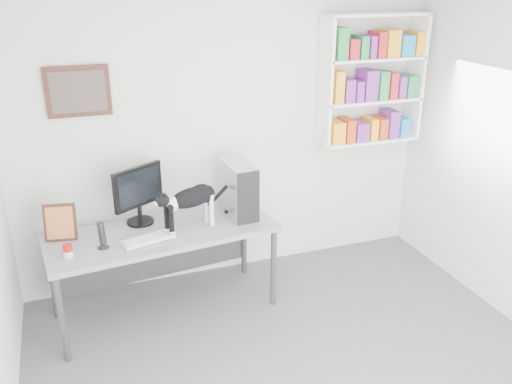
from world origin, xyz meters
TOP-DOWN VIEW (x-y plane):
  - room at (0.00, 0.00)m, footprint 4.01×4.01m
  - bookshelf at (1.40, 1.85)m, footprint 1.03×0.28m
  - wall_art at (-1.30, 1.97)m, footprint 0.52×0.04m
  - desk at (-0.78, 1.43)m, footprint 1.97×0.93m
  - monitor at (-0.93, 1.65)m, footprint 0.54×0.45m
  - keyboard at (-0.92, 1.28)m, footprint 0.45×0.27m
  - pc_tower at (-0.07, 1.54)m, footprint 0.24×0.50m
  - speaker at (-1.27, 1.28)m, footprint 0.13×0.13m
  - leaning_print at (-1.57, 1.55)m, footprint 0.27×0.15m
  - soup_can at (-1.54, 1.21)m, footprint 0.09×0.09m
  - cat at (-0.54, 1.36)m, footprint 0.65×0.37m

SIDE VIEW (x-z plane):
  - desk at x=-0.78m, z-range 0.00..0.79m
  - keyboard at x=-0.92m, z-range 0.79..0.82m
  - soup_can at x=-1.54m, z-range 0.79..0.90m
  - speaker at x=-1.27m, z-range 0.79..1.02m
  - leaning_print at x=-1.57m, z-range 0.79..1.11m
  - cat at x=-0.54m, z-range 0.79..1.18m
  - pc_tower at x=-0.07m, z-range 0.79..1.28m
  - monitor at x=-0.93m, z-range 0.79..1.32m
  - room at x=0.00m, z-range 0.00..2.70m
  - bookshelf at x=1.40m, z-range 1.23..2.47m
  - wall_art at x=-1.30m, z-range 1.69..2.11m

